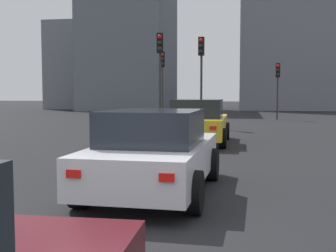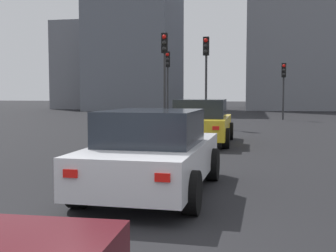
# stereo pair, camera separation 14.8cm
# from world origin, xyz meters

# --- Properties ---
(ground_plane) EXTENTS (160.00, 160.00, 0.20)m
(ground_plane) POSITION_xyz_m (0.00, 0.00, -0.10)
(ground_plane) COLOR black
(car_yellow_lead) EXTENTS (4.17, 2.06, 1.51)m
(car_yellow_lead) POSITION_xyz_m (9.96, 0.20, 0.73)
(car_yellow_lead) COLOR gold
(car_yellow_lead) RESTS_ON ground_plane
(car_white_second) EXTENTS (4.12, 2.06, 1.45)m
(car_white_second) POSITION_xyz_m (2.44, 0.19, 0.70)
(car_white_second) COLOR silver
(car_white_second) RESTS_ON ground_plane
(traffic_light_near_left) EXTENTS (0.32, 0.29, 4.14)m
(traffic_light_near_left) POSITION_xyz_m (20.54, 3.39, 2.97)
(traffic_light_near_left) COLOR #2D2D30
(traffic_light_near_left) RESTS_ON ground_plane
(traffic_light_near_right) EXTENTS (0.32, 0.29, 3.59)m
(traffic_light_near_right) POSITION_xyz_m (23.76, -3.49, 2.60)
(traffic_light_near_right) COLOR #2D2D30
(traffic_light_near_right) RESTS_ON ground_plane
(traffic_light_far_left) EXTENTS (0.32, 0.30, 4.45)m
(traffic_light_far_left) POSITION_xyz_m (16.63, 0.72, 3.18)
(traffic_light_far_left) COLOR #2D2D30
(traffic_light_far_left) RESTS_ON ground_plane
(traffic_light_far_right) EXTENTS (0.32, 0.29, 4.43)m
(traffic_light_far_right) POSITION_xyz_m (14.79, 2.44, 3.17)
(traffic_light_far_right) COLOR #2D2D30
(traffic_light_far_right) RESTS_ON ground_plane
(building_facade_left) EXTENTS (11.38, 10.01, 17.14)m
(building_facade_left) POSITION_xyz_m (42.92, -6.00, 8.57)
(building_facade_left) COLOR slate
(building_facade_left) RESTS_ON ground_plane
(building_facade_center) EXTENTS (11.15, 7.91, 15.75)m
(building_facade_center) POSITION_xyz_m (38.65, 10.00, 7.87)
(building_facade_center) COLOR slate
(building_facade_center) RESTS_ON ground_plane
(building_facade_right) EXTENTS (9.51, 6.09, 9.12)m
(building_facade_right) POSITION_xyz_m (42.07, 16.00, 4.56)
(building_facade_right) COLOR slate
(building_facade_right) RESTS_ON ground_plane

